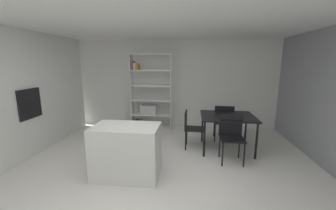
{
  "coord_description": "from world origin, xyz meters",
  "views": [
    {
      "loc": [
        0.74,
        -2.97,
        1.91
      ],
      "look_at": [
        0.36,
        0.35,
        1.23
      ],
      "focal_mm": 22.32,
      "sensor_mm": 36.0,
      "label": 1
    }
  ],
  "objects_px": {
    "dining_chair_island_side": "(191,126)",
    "dining_table": "(227,119)",
    "open_bookshelf": "(149,98)",
    "built_in_oven": "(30,104)",
    "dining_chair_far": "(223,120)",
    "kitchen_island": "(127,151)",
    "dining_chair_near": "(231,134)"
  },
  "relations": [
    {
      "from": "dining_chair_island_side",
      "to": "dining_table",
      "type": "bearing_deg",
      "value": -87.71
    },
    {
      "from": "open_bookshelf",
      "to": "built_in_oven",
      "type": "bearing_deg",
      "value": -135.16
    },
    {
      "from": "open_bookshelf",
      "to": "dining_chair_island_side",
      "type": "distance_m",
      "value": 1.78
    },
    {
      "from": "dining_chair_far",
      "to": "dining_table",
      "type": "bearing_deg",
      "value": 93.1
    },
    {
      "from": "kitchen_island",
      "to": "open_bookshelf",
      "type": "bearing_deg",
      "value": 92.95
    },
    {
      "from": "dining_chair_near",
      "to": "dining_chair_island_side",
      "type": "relative_size",
      "value": 1.05
    },
    {
      "from": "dining_table",
      "to": "dining_chair_far",
      "type": "height_order",
      "value": "dining_chair_far"
    },
    {
      "from": "dining_table",
      "to": "dining_chair_island_side",
      "type": "bearing_deg",
      "value": 179.69
    },
    {
      "from": "kitchen_island",
      "to": "dining_chair_island_side",
      "type": "xyz_separation_m",
      "value": [
        1.08,
        1.32,
        0.07
      ]
    },
    {
      "from": "open_bookshelf",
      "to": "dining_chair_far",
      "type": "height_order",
      "value": "open_bookshelf"
    },
    {
      "from": "kitchen_island",
      "to": "dining_chair_island_side",
      "type": "relative_size",
      "value": 1.29
    },
    {
      "from": "dining_table",
      "to": "dining_chair_island_side",
      "type": "relative_size",
      "value": 1.34
    },
    {
      "from": "dining_chair_island_side",
      "to": "dining_chair_far",
      "type": "distance_m",
      "value": 0.93
    },
    {
      "from": "kitchen_island",
      "to": "dining_chair_island_side",
      "type": "bearing_deg",
      "value": 50.74
    },
    {
      "from": "built_in_oven",
      "to": "dining_chair_far",
      "type": "distance_m",
      "value": 4.25
    },
    {
      "from": "dining_table",
      "to": "dining_chair_near",
      "type": "height_order",
      "value": "dining_chair_near"
    },
    {
      "from": "dining_table",
      "to": "dining_chair_near",
      "type": "xyz_separation_m",
      "value": [
        -0.0,
        -0.51,
        -0.16
      ]
    },
    {
      "from": "dining_table",
      "to": "dining_chair_far",
      "type": "bearing_deg",
      "value": 90.5
    },
    {
      "from": "built_in_oven",
      "to": "open_bookshelf",
      "type": "height_order",
      "value": "open_bookshelf"
    },
    {
      "from": "built_in_oven",
      "to": "dining_chair_near",
      "type": "distance_m",
      "value": 4.06
    },
    {
      "from": "dining_table",
      "to": "dining_chair_near",
      "type": "relative_size",
      "value": 1.28
    },
    {
      "from": "dining_chair_far",
      "to": "built_in_oven",
      "type": "bearing_deg",
      "value": 20.17
    },
    {
      "from": "built_in_oven",
      "to": "dining_chair_island_side",
      "type": "height_order",
      "value": "built_in_oven"
    },
    {
      "from": "kitchen_island",
      "to": "dining_chair_near",
      "type": "relative_size",
      "value": 1.23
    },
    {
      "from": "kitchen_island",
      "to": "dining_chair_island_side",
      "type": "height_order",
      "value": "kitchen_island"
    },
    {
      "from": "open_bookshelf",
      "to": "dining_chair_near",
      "type": "relative_size",
      "value": 2.41
    },
    {
      "from": "dining_chair_near",
      "to": "dining_chair_far",
      "type": "xyz_separation_m",
      "value": [
        -0.0,
        1.02,
        0.0
      ]
    },
    {
      "from": "built_in_oven",
      "to": "dining_chair_island_side",
      "type": "relative_size",
      "value": 0.7
    },
    {
      "from": "dining_chair_near",
      "to": "dining_table",
      "type": "bearing_deg",
      "value": 88.61
    },
    {
      "from": "kitchen_island",
      "to": "dining_table",
      "type": "relative_size",
      "value": 0.96
    },
    {
      "from": "kitchen_island",
      "to": "dining_chair_near",
      "type": "height_order",
      "value": "dining_chair_near"
    },
    {
      "from": "kitchen_island",
      "to": "dining_table",
      "type": "height_order",
      "value": "kitchen_island"
    }
  ]
}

